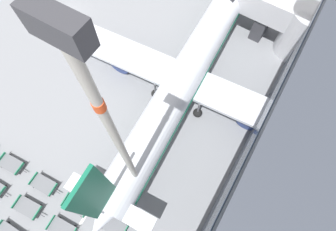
{
  "coord_description": "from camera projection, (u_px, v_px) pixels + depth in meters",
  "views": [
    {
      "loc": [
        27.57,
        -17.19,
        27.96
      ],
      "look_at": [
        21.11,
        -6.47,
        1.18
      ],
      "focal_mm": 28.0,
      "sensor_mm": 36.0,
      "label": 1
    }
  ],
  "objects": [
    {
      "name": "ground_plane",
      "position": [
        65.0,
        15.0,
        37.59
      ],
      "size": [
        500.0,
        500.0,
        0.0
      ],
      "primitive_type": "plane",
      "color": "gray"
    },
    {
      "name": "baggage_dolly_row_mid_b_col_e",
      "position": [
        113.0,
        226.0,
        25.35
      ],
      "size": [
        3.36,
        1.64,
        0.92
      ],
      "color": "slate",
      "rests_on": "ground_plane"
    },
    {
      "name": "baggage_dolly_row_mid_b_col_d",
      "position": [
        77.0,
        205.0,
        26.16
      ],
      "size": [
        3.4,
        1.78,
        0.92
      ],
      "color": "slate",
      "rests_on": "ground_plane"
    },
    {
      "name": "baggage_dolly_row_mid_a_col_c",
      "position": [
        28.0,
        208.0,
        26.06
      ],
      "size": [
        3.4,
        1.76,
        0.92
      ],
      "color": "slate",
      "rests_on": "ground_plane"
    },
    {
      "name": "apron_light_mast",
      "position": [
        118.0,
        142.0,
        15.06
      ],
      "size": [
        2.0,
        0.7,
        23.27
      ],
      "color": "#ADA89E",
      "rests_on": "ground_plane"
    },
    {
      "name": "stand_guidance_stripe",
      "position": [
        137.0,
        131.0,
        30.01
      ],
      "size": [
        2.26,
        30.85,
        0.01
      ],
      "color": "white",
      "rests_on": "ground_plane"
    },
    {
      "name": "airplane",
      "position": [
        188.0,
        71.0,
        29.5
      ],
      "size": [
        31.09,
        39.01,
        12.82
      ],
      "color": "silver",
      "rests_on": "ground_plane"
    },
    {
      "name": "jet_bridge",
      "position": [
        281.0,
        17.0,
        32.22
      ],
      "size": [
        13.9,
        5.58,
        6.72
      ],
      "color": "silver",
      "rests_on": "ground_plane"
    },
    {
      "name": "baggage_dolly_row_mid_b_col_b",
      "position": [
        11.0,
        164.0,
        27.92
      ],
      "size": [
        3.39,
        1.73,
        0.92
      ],
      "color": "slate",
      "rests_on": "ground_plane"
    },
    {
      "name": "baggage_dolly_row_mid_a_col_d",
      "position": [
        62.0,
        229.0,
        25.23
      ],
      "size": [
        3.39,
        1.74,
        0.92
      ],
      "color": "slate",
      "rests_on": "ground_plane"
    },
    {
      "name": "baggage_dolly_row_mid_b_col_c",
      "position": [
        44.0,
        185.0,
        27.01
      ],
      "size": [
        3.39,
        1.71,
        0.92
      ],
      "color": "slate",
      "rests_on": "ground_plane"
    }
  ]
}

